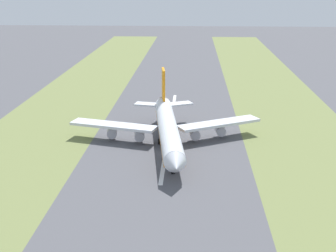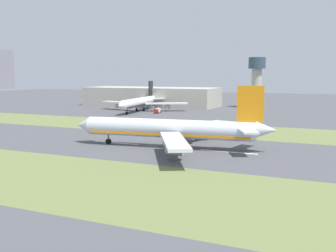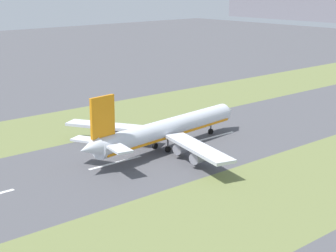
# 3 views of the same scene
# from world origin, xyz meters

# --- Properties ---
(ground_plane) EXTENTS (800.00, 800.00, 0.00)m
(ground_plane) POSITION_xyz_m (0.00, 0.00, 0.00)
(ground_plane) COLOR #4C4C51
(grass_median_west) EXTENTS (40.00, 600.00, 0.01)m
(grass_median_west) POSITION_xyz_m (-45.00, 0.00, 0.00)
(grass_median_west) COLOR olive
(grass_median_west) RESTS_ON ground
(grass_median_east) EXTENTS (40.00, 600.00, 0.01)m
(grass_median_east) POSITION_xyz_m (45.00, 0.00, 0.00)
(grass_median_east) COLOR olive
(grass_median_east) RESTS_ON ground
(centreline_dash_near) EXTENTS (1.20, 18.00, 0.01)m
(centreline_dash_near) POSITION_xyz_m (0.00, -65.85, 0.01)
(centreline_dash_near) COLOR silver
(centreline_dash_near) RESTS_ON ground
(centreline_dash_mid) EXTENTS (1.20, 18.00, 0.01)m
(centreline_dash_mid) POSITION_xyz_m (0.00, -25.85, 0.01)
(centreline_dash_mid) COLOR silver
(centreline_dash_mid) RESTS_ON ground
(centreline_dash_far) EXTENTS (1.20, 18.00, 0.01)m
(centreline_dash_far) POSITION_xyz_m (0.00, 14.15, 0.01)
(centreline_dash_far) COLOR silver
(centreline_dash_far) RESTS_ON ground
(airplane_main_jet) EXTENTS (63.70, 67.18, 20.20)m
(airplane_main_jet) POSITION_xyz_m (-0.23, -7.74, 6.02)
(airplane_main_jet) COLOR silver
(airplane_main_jet) RESTS_ON ground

